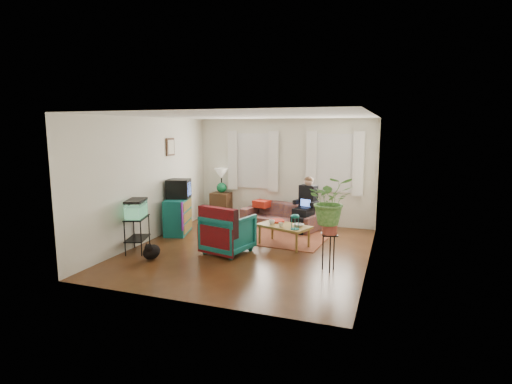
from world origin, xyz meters
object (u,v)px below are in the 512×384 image
at_px(armchair, 228,231).
at_px(coffee_table, 284,235).
at_px(sofa, 281,211).
at_px(side_table, 222,206).
at_px(plant_stand, 329,252).
at_px(dresser, 178,216).
at_px(aquarium_stand, 137,235).

bearing_deg(armchair, coffee_table, -125.28).
xyz_separation_m(sofa, side_table, (-1.70, 0.30, -0.03)).
height_order(coffee_table, plant_stand, plant_stand).
distance_m(side_table, coffee_table, 2.87).
distance_m(sofa, dresser, 2.45).
height_order(sofa, aquarium_stand, sofa).
height_order(dresser, aquarium_stand, dresser).
height_order(aquarium_stand, armchair, armchair).
relative_size(dresser, plant_stand, 1.40).
distance_m(side_table, armchair, 2.91).
relative_size(side_table, aquarium_stand, 1.04).
distance_m(armchair, coffee_table, 1.20).
height_order(armchair, plant_stand, armchair).
relative_size(aquarium_stand, coffee_table, 0.65).
distance_m(dresser, coffee_table, 2.56).
bearing_deg(aquarium_stand, armchair, 0.02).
bearing_deg(sofa, aquarium_stand, -108.23).
height_order(dresser, coffee_table, dresser).
height_order(side_table, plant_stand, side_table).
bearing_deg(armchair, plant_stand, -176.46).
xyz_separation_m(side_table, armchair, (1.31, -2.60, 0.06)).
bearing_deg(coffee_table, sofa, 128.32).
bearing_deg(armchair, dresser, -15.30).
bearing_deg(armchair, side_table, -49.16).
xyz_separation_m(side_table, dresser, (-0.34, -1.67, 0.05)).
xyz_separation_m(side_table, plant_stand, (3.30, -2.96, -0.04)).
distance_m(sofa, coffee_table, 1.61).
bearing_deg(aquarium_stand, sofa, 35.69).
distance_m(aquarium_stand, armchair, 1.75).
bearing_deg(side_table, plant_stand, -41.91).
distance_m(side_table, plant_stand, 4.44).
xyz_separation_m(dresser, coffee_table, (2.55, -0.16, -0.18)).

